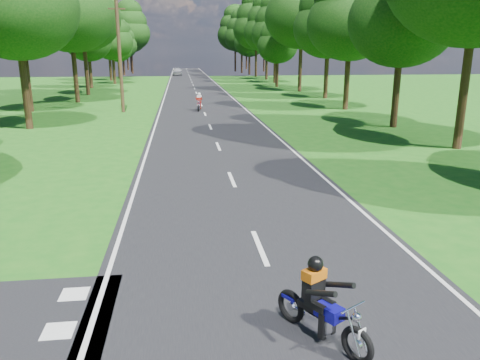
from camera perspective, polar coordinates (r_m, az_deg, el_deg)
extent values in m
plane|color=#195D15|center=(9.19, 4.54, -13.28)|extent=(160.00, 160.00, 0.00)
cube|color=black|center=(58.07, -5.56, 11.03)|extent=(7.00, 140.00, 0.02)
cube|color=silver|center=(10.94, 2.42, -8.19)|extent=(0.12, 2.00, 0.01)
cube|color=silver|center=(16.56, -1.00, 0.09)|extent=(0.12, 2.00, 0.01)
cube|color=silver|center=(22.38, -2.67, 4.13)|extent=(0.12, 2.00, 0.01)
cube|color=silver|center=(28.27, -3.65, 6.49)|extent=(0.12, 2.00, 0.01)
cube|color=silver|center=(34.20, -4.29, 8.03)|extent=(0.12, 2.00, 0.01)
cube|color=silver|center=(40.15, -4.75, 9.12)|extent=(0.12, 2.00, 0.01)
cube|color=silver|center=(46.12, -5.09, 9.93)|extent=(0.12, 2.00, 0.01)
cube|color=silver|center=(52.09, -5.35, 10.55)|extent=(0.12, 2.00, 0.01)
cube|color=silver|center=(58.07, -5.56, 11.04)|extent=(0.12, 2.00, 0.01)
cube|color=silver|center=(64.05, -5.74, 11.44)|extent=(0.12, 2.00, 0.01)
cube|color=silver|center=(70.04, -5.88, 11.77)|extent=(0.12, 2.00, 0.01)
cube|color=silver|center=(76.02, -6.00, 12.05)|extent=(0.12, 2.00, 0.01)
cube|color=silver|center=(82.01, -6.10, 12.29)|extent=(0.12, 2.00, 0.01)
cube|color=silver|center=(88.00, -6.19, 12.50)|extent=(0.12, 2.00, 0.01)
cube|color=silver|center=(94.00, -6.27, 12.68)|extent=(0.12, 2.00, 0.01)
cube|color=silver|center=(99.99, -6.34, 12.84)|extent=(0.12, 2.00, 0.01)
cube|color=silver|center=(105.98, -6.40, 12.98)|extent=(0.12, 2.00, 0.01)
cube|color=silver|center=(111.98, -6.45, 13.10)|extent=(0.12, 2.00, 0.01)
cube|color=silver|center=(117.97, -6.50, 13.21)|extent=(0.12, 2.00, 0.01)
cube|color=silver|center=(123.97, -6.55, 13.32)|extent=(0.12, 2.00, 0.01)
cube|color=silver|center=(58.07, -8.88, 10.93)|extent=(0.10, 140.00, 0.01)
cube|color=silver|center=(58.26, -2.26, 11.11)|extent=(0.10, 140.00, 0.01)
cube|color=silver|center=(8.50, -21.25, -16.75)|extent=(0.50, 0.50, 0.01)
cube|color=silver|center=(9.51, -19.54, -12.96)|extent=(0.50, 0.50, 0.01)
cylinder|color=black|center=(30.08, -24.64, 9.39)|extent=(0.40, 0.40, 3.91)
ellipsoid|color=#0C340B|center=(30.07, -25.72, 18.52)|extent=(6.85, 6.85, 5.82)
cylinder|color=black|center=(38.81, -24.40, 10.39)|extent=(0.40, 0.40, 3.79)
ellipsoid|color=#0C340B|center=(38.79, -25.19, 17.24)|extent=(6.64, 6.64, 5.64)
cylinder|color=black|center=(44.48, -19.41, 11.69)|extent=(0.40, 0.40, 4.32)
ellipsoid|color=#0C340B|center=(44.53, -20.04, 18.51)|extent=(7.56, 7.56, 6.42)
cylinder|color=black|center=(51.91, -18.19, 12.26)|extent=(0.40, 0.40, 4.40)
ellipsoid|color=#0C340B|center=(51.96, -18.71, 18.22)|extent=(7.71, 7.71, 6.55)
cylinder|color=black|center=(61.69, -17.74, 12.12)|extent=(0.40, 0.40, 3.20)
ellipsoid|color=#0C340B|center=(61.64, -18.05, 15.77)|extent=(5.60, 5.60, 4.76)
ellipsoid|color=#0C340B|center=(61.69, -18.18, 17.21)|extent=(4.80, 4.80, 4.08)
ellipsoid|color=#0C340B|center=(61.78, -18.31, 18.65)|extent=(3.60, 3.60, 3.06)
cylinder|color=black|center=(68.69, -15.10, 12.59)|extent=(0.40, 0.40, 3.22)
ellipsoid|color=#0C340B|center=(68.64, -15.33, 15.89)|extent=(5.64, 5.64, 4.79)
ellipsoid|color=#0C340B|center=(68.69, -15.43, 17.20)|extent=(4.83, 4.83, 4.11)
ellipsoid|color=#0C340B|center=(68.77, -15.53, 18.50)|extent=(3.62, 3.62, 3.08)
cylinder|color=black|center=(76.57, -15.51, 12.95)|extent=(0.40, 0.40, 3.61)
ellipsoid|color=#0C340B|center=(76.55, -15.76, 16.27)|extent=(6.31, 6.31, 5.37)
ellipsoid|color=#0C340B|center=(76.61, -15.86, 17.58)|extent=(5.41, 5.41, 4.60)
ellipsoid|color=#0C340B|center=(76.72, -15.96, 18.89)|extent=(4.06, 4.06, 3.45)
cylinder|color=black|center=(84.30, -14.50, 12.88)|extent=(0.40, 0.40, 2.67)
ellipsoid|color=#0C340B|center=(84.24, -14.66, 15.10)|extent=(4.67, 4.67, 3.97)
ellipsoid|color=#0C340B|center=(84.26, -14.72, 15.98)|extent=(4.00, 4.00, 3.40)
ellipsoid|color=#0C340B|center=(84.29, -14.78, 16.87)|extent=(3.00, 3.00, 2.55)
cylinder|color=black|center=(93.41, -13.98, 13.24)|extent=(0.40, 0.40, 3.09)
ellipsoid|color=#0C340B|center=(93.37, -14.13, 15.57)|extent=(5.40, 5.40, 4.59)
ellipsoid|color=#0C340B|center=(93.40, -14.19, 16.49)|extent=(4.63, 4.63, 3.93)
ellipsoid|color=#0C340B|center=(93.45, -14.26, 17.41)|extent=(3.47, 3.47, 2.95)
cylinder|color=black|center=(99.77, -13.02, 13.81)|extent=(0.40, 0.40, 4.48)
ellipsoid|color=#0C340B|center=(99.80, -13.22, 16.97)|extent=(7.84, 7.84, 6.66)
ellipsoid|color=#0C340B|center=(99.90, -13.30, 18.22)|extent=(6.72, 6.72, 5.71)
ellipsoid|color=#0C340B|center=(100.05, -13.38, 19.47)|extent=(5.04, 5.04, 4.28)
cylinder|color=black|center=(108.81, -13.12, 13.81)|extent=(0.40, 0.40, 4.09)
ellipsoid|color=#0C340B|center=(108.82, -13.29, 16.46)|extent=(7.16, 7.16, 6.09)
ellipsoid|color=#0C340B|center=(108.88, -13.36, 17.51)|extent=(6.14, 6.14, 5.22)
ellipsoid|color=#0C340B|center=(108.99, -13.43, 18.55)|extent=(4.61, 4.61, 3.92)
cylinder|color=black|center=(23.89, 25.51, 8.85)|extent=(0.40, 0.40, 4.56)
cylinder|color=black|center=(29.54, 18.44, 9.50)|extent=(0.40, 0.40, 3.49)
ellipsoid|color=#0C340B|center=(29.46, 19.18, 17.83)|extent=(6.12, 6.12, 5.20)
cylinder|color=black|center=(37.77, 12.86, 11.18)|extent=(0.40, 0.40, 3.69)
ellipsoid|color=#0C340B|center=(37.74, 13.29, 18.06)|extent=(6.46, 6.46, 5.49)
cylinder|color=black|center=(46.48, 10.45, 12.07)|extent=(0.40, 0.40, 3.74)
ellipsoid|color=#0C340B|center=(46.46, 10.74, 17.74)|extent=(6.55, 6.55, 5.57)
ellipsoid|color=#0C340B|center=(46.58, 10.85, 19.98)|extent=(5.62, 5.62, 4.77)
cylinder|color=black|center=(54.32, 7.34, 13.12)|extent=(0.40, 0.40, 4.64)
ellipsoid|color=#0C340B|center=(54.40, 7.55, 19.14)|extent=(8.12, 8.12, 6.91)
cylinder|color=black|center=(61.11, 4.52, 12.62)|extent=(0.40, 0.40, 2.91)
ellipsoid|color=#0C340B|center=(61.04, 4.59, 15.98)|extent=(5.09, 5.09, 4.33)
ellipsoid|color=#0C340B|center=(61.07, 4.62, 17.31)|extent=(4.36, 4.36, 3.71)
ellipsoid|color=#0C340B|center=(61.14, 4.65, 18.64)|extent=(3.27, 3.27, 2.78)
cylinder|color=black|center=(68.65, 4.27, 13.34)|extent=(0.40, 0.40, 3.88)
ellipsoid|color=#0C340B|center=(68.65, 4.36, 17.32)|extent=(6.78, 6.78, 5.77)
ellipsoid|color=#0C340B|center=(68.74, 4.39, 18.89)|extent=(5.81, 5.81, 4.94)
ellipsoid|color=#0C340B|center=(68.88, 4.42, 20.46)|extent=(4.36, 4.36, 3.71)
cylinder|color=black|center=(77.03, 3.25, 13.69)|extent=(0.40, 0.40, 4.18)
ellipsoid|color=#0C340B|center=(77.05, 3.31, 17.52)|extent=(7.31, 7.31, 6.21)
ellipsoid|color=#0C340B|center=(77.15, 3.34, 19.03)|extent=(6.27, 6.27, 5.33)
ellipsoid|color=#0C340B|center=(77.30, 3.36, 20.53)|extent=(4.70, 4.70, 4.00)
cylinder|color=black|center=(85.80, 1.95, 14.03)|extent=(0.40, 0.40, 4.63)
ellipsoid|color=#0C340B|center=(85.85, 1.99, 17.84)|extent=(8.11, 8.11, 6.89)
ellipsoid|color=#0C340B|center=(85.98, 2.00, 19.35)|extent=(6.95, 6.95, 5.91)
ellipsoid|color=#0C340B|center=(86.16, 2.02, 20.84)|extent=(5.21, 5.21, 4.43)
cylinder|color=black|center=(93.00, 1.15, 13.76)|extent=(0.40, 0.40, 3.36)
ellipsoid|color=#0C340B|center=(92.97, 1.17, 16.31)|extent=(5.88, 5.88, 5.00)
ellipsoid|color=#0C340B|center=(93.01, 1.17, 17.32)|extent=(5.04, 5.04, 4.29)
ellipsoid|color=#0C340B|center=(93.08, 1.18, 18.32)|extent=(3.78, 3.78, 3.21)
cylinder|color=black|center=(100.08, 0.22, 14.09)|extent=(0.40, 0.40, 4.09)
ellipsoid|color=#0C340B|center=(100.08, 0.22, 16.97)|extent=(7.15, 7.15, 6.08)
ellipsoid|color=#0C340B|center=(100.16, 0.22, 18.11)|extent=(6.13, 6.13, 5.21)
ellipsoid|color=#0C340B|center=(100.27, 0.22, 19.24)|extent=(4.60, 4.60, 3.91)
cylinder|color=black|center=(107.72, -0.58, 14.29)|extent=(0.40, 0.40, 4.48)
ellipsoid|color=#0C340B|center=(107.75, -0.58, 17.22)|extent=(7.84, 7.84, 6.66)
ellipsoid|color=#0C340B|center=(107.84, -0.59, 18.38)|extent=(6.72, 6.72, 5.71)
ellipsoid|color=#0C340B|center=(107.97, -0.59, 19.54)|extent=(5.04, 5.04, 4.28)
cylinder|color=black|center=(118.54, -13.51, 13.83)|extent=(0.40, 0.40, 3.84)
ellipsoid|color=#0C340B|center=(118.54, -13.66, 16.11)|extent=(6.72, 6.72, 5.71)
ellipsoid|color=#0C340B|center=(118.59, -13.72, 17.01)|extent=(5.76, 5.76, 4.90)
ellipsoid|color=#0C340B|center=(118.67, -13.78, 17.91)|extent=(4.32, 4.32, 3.67)
cylinder|color=black|center=(121.06, 0.79, 14.34)|extent=(0.40, 0.40, 4.16)
ellipsoid|color=#0C340B|center=(121.07, 0.80, 16.76)|extent=(7.28, 7.28, 6.19)
ellipsoid|color=#0C340B|center=(121.13, 0.81, 17.72)|extent=(6.24, 6.24, 5.30)
ellipsoid|color=#0C340B|center=(121.23, 0.81, 18.68)|extent=(4.68, 4.68, 3.98)
cylinder|color=black|center=(103.90, -15.50, 13.44)|extent=(0.40, 0.40, 3.52)
ellipsoid|color=#0C340B|center=(103.88, -15.68, 15.82)|extent=(6.16, 6.16, 5.24)
ellipsoid|color=#0C340B|center=(103.92, -15.75, 16.77)|extent=(5.28, 5.28, 4.49)
ellipsoid|color=#0C340B|center=(103.99, -15.82, 17.71)|extent=(3.96, 3.96, 3.37)
cylinder|color=black|center=(107.54, 2.95, 14.26)|extent=(0.40, 0.40, 4.48)
ellipsoid|color=#0C340B|center=(107.57, 2.99, 17.20)|extent=(7.84, 7.84, 6.66)
ellipsoid|color=#0C340B|center=(107.66, 3.00, 18.36)|extent=(6.72, 6.72, 5.71)
ellipsoid|color=#0C340B|center=(107.79, 3.02, 19.52)|extent=(5.04, 5.04, 4.28)
cylinder|color=#382616|center=(36.14, -14.45, 14.33)|extent=(0.26, 0.26, 8.00)
cube|color=#382616|center=(36.25, -14.82, 19.54)|extent=(1.20, 0.10, 0.10)
imported|color=#B3B6BB|center=(90.68, -7.65, 13.01)|extent=(1.81, 4.41, 1.50)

